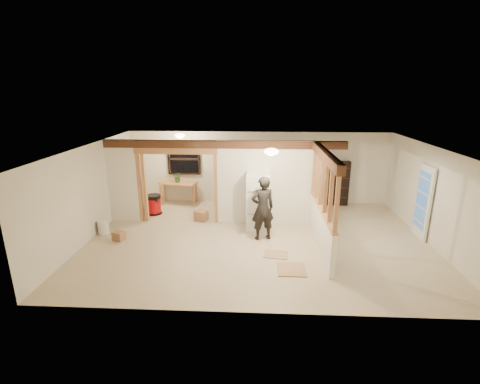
# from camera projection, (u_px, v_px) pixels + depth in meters

# --- Properties ---
(floor) EXTENTS (9.00, 6.50, 0.01)m
(floor) POSITION_uv_depth(u_px,v_px,m) (257.00, 239.00, 9.42)
(floor) COLOR #C4AF91
(floor) RESTS_ON ground
(ceiling) EXTENTS (9.00, 6.50, 0.01)m
(ceiling) POSITION_uv_depth(u_px,v_px,m) (259.00, 147.00, 8.71)
(ceiling) COLOR white
(wall_back) EXTENTS (9.00, 0.01, 2.50)m
(wall_back) POSITION_uv_depth(u_px,v_px,m) (258.00, 168.00, 12.17)
(wall_back) COLOR silver
(wall_back) RESTS_ON floor
(wall_front) EXTENTS (9.00, 0.01, 2.50)m
(wall_front) POSITION_uv_depth(u_px,v_px,m) (258.00, 250.00, 5.95)
(wall_front) COLOR silver
(wall_front) RESTS_ON floor
(wall_left) EXTENTS (0.01, 6.50, 2.50)m
(wall_left) POSITION_uv_depth(u_px,v_px,m) (90.00, 192.00, 9.28)
(wall_left) COLOR silver
(wall_left) RESTS_ON floor
(wall_right) EXTENTS (0.01, 6.50, 2.50)m
(wall_right) POSITION_uv_depth(u_px,v_px,m) (435.00, 197.00, 8.84)
(wall_right) COLOR silver
(wall_right) RESTS_ON floor
(partition_left_stub) EXTENTS (0.90, 0.12, 2.50)m
(partition_left_stub) POSITION_uv_depth(u_px,v_px,m) (123.00, 181.00, 10.41)
(partition_left_stub) COLOR silver
(partition_left_stub) RESTS_ON floor
(partition_center) EXTENTS (2.80, 0.12, 2.50)m
(partition_center) POSITION_uv_depth(u_px,v_px,m) (265.00, 183.00, 10.20)
(partition_center) COLOR silver
(partition_center) RESTS_ON floor
(doorway_frame) EXTENTS (2.46, 0.14, 2.20)m
(doorway_frame) POSITION_uv_depth(u_px,v_px,m) (178.00, 187.00, 10.37)
(doorway_frame) COLOR #B97E4E
(doorway_frame) RESTS_ON floor
(header_beam_back) EXTENTS (7.00, 0.18, 0.22)m
(header_beam_back) POSITION_uv_depth(u_px,v_px,m) (224.00, 144.00, 9.94)
(header_beam_back) COLOR #512E1B
(header_beam_back) RESTS_ON ceiling
(header_beam_right) EXTENTS (0.18, 3.30, 0.22)m
(header_beam_right) POSITION_uv_depth(u_px,v_px,m) (326.00, 155.00, 8.28)
(header_beam_right) COLOR #512E1B
(header_beam_right) RESTS_ON ceiling
(pony_wall) EXTENTS (0.12, 3.20, 1.00)m
(pony_wall) POSITION_uv_depth(u_px,v_px,m) (320.00, 229.00, 8.82)
(pony_wall) COLOR silver
(pony_wall) RESTS_ON floor
(stud_partition) EXTENTS (0.14, 3.20, 1.32)m
(stud_partition) POSITION_uv_depth(u_px,v_px,m) (324.00, 185.00, 8.49)
(stud_partition) COLOR #B97E4E
(stud_partition) RESTS_ON pony_wall
(window_back) EXTENTS (1.12, 0.10, 1.10)m
(window_back) POSITION_uv_depth(u_px,v_px,m) (184.00, 159.00, 12.14)
(window_back) COLOR black
(window_back) RESTS_ON wall_back
(french_door) EXTENTS (0.12, 0.86, 2.00)m
(french_door) POSITION_uv_depth(u_px,v_px,m) (423.00, 202.00, 9.30)
(french_door) COLOR white
(french_door) RESTS_ON floor
(ceiling_dome_main) EXTENTS (0.36, 0.36, 0.16)m
(ceiling_dome_main) POSITION_uv_depth(u_px,v_px,m) (271.00, 152.00, 8.22)
(ceiling_dome_main) COLOR #FFEABF
(ceiling_dome_main) RESTS_ON ceiling
(ceiling_dome_util) EXTENTS (0.32, 0.32, 0.14)m
(ceiling_dome_util) POSITION_uv_depth(u_px,v_px,m) (180.00, 136.00, 11.04)
(ceiling_dome_util) COLOR #FFEABF
(ceiling_dome_util) RESTS_ON ceiling
(hanging_bulb) EXTENTS (0.07, 0.07, 0.07)m
(hanging_bulb) POSITION_uv_depth(u_px,v_px,m) (192.00, 149.00, 10.43)
(hanging_bulb) COLOR #FFD88C
(hanging_bulb) RESTS_ON ceiling
(refrigerator) EXTENTS (0.67, 0.65, 1.62)m
(refrigerator) POSITION_uv_depth(u_px,v_px,m) (258.00, 201.00, 9.97)
(refrigerator) COLOR white
(refrigerator) RESTS_ON floor
(woman) EXTENTS (0.74, 0.60, 1.74)m
(woman) POSITION_uv_depth(u_px,v_px,m) (263.00, 208.00, 9.19)
(woman) COLOR black
(woman) RESTS_ON floor
(work_table) EXTENTS (1.34, 0.86, 0.78)m
(work_table) POSITION_uv_depth(u_px,v_px,m) (179.00, 193.00, 12.21)
(work_table) COLOR #B97E4E
(work_table) RESTS_ON floor
(potted_plant) EXTENTS (0.32, 0.28, 0.36)m
(potted_plant) POSITION_uv_depth(u_px,v_px,m) (178.00, 177.00, 12.07)
(potted_plant) COLOR #34722E
(potted_plant) RESTS_ON work_table
(shop_vac) EXTENTS (0.59, 0.59, 0.65)m
(shop_vac) POSITION_uv_depth(u_px,v_px,m) (154.00, 204.00, 11.21)
(shop_vac) COLOR #B4090C
(shop_vac) RESTS_ON floor
(bookshelf) EXTENTS (0.77, 0.26, 1.55)m
(bookshelf) POSITION_uv_depth(u_px,v_px,m) (337.00, 183.00, 11.99)
(bookshelf) COLOR black
(bookshelf) RESTS_ON floor
(bucket) EXTENTS (0.40, 0.40, 0.39)m
(bucket) POSITION_uv_depth(u_px,v_px,m) (103.00, 227.00, 9.73)
(bucket) COLOR white
(bucket) RESTS_ON floor
(box_util_a) EXTENTS (0.44, 0.40, 0.31)m
(box_util_a) POSITION_uv_depth(u_px,v_px,m) (201.00, 216.00, 10.70)
(box_util_a) COLOR #966848
(box_util_a) RESTS_ON floor
(box_util_b) EXTENTS (0.36, 0.36, 0.26)m
(box_util_b) POSITION_uv_depth(u_px,v_px,m) (148.00, 209.00, 11.39)
(box_util_b) COLOR #966848
(box_util_b) RESTS_ON floor
(box_front) EXTENTS (0.36, 0.32, 0.24)m
(box_front) POSITION_uv_depth(u_px,v_px,m) (119.00, 236.00, 9.31)
(box_front) COLOR #966848
(box_front) RESTS_ON floor
(floor_panel_near) EXTENTS (0.63, 0.63, 0.02)m
(floor_panel_near) POSITION_uv_depth(u_px,v_px,m) (292.00, 269.00, 7.80)
(floor_panel_near) COLOR tan
(floor_panel_near) RESTS_ON floor
(floor_panel_far) EXTENTS (0.63, 0.54, 0.02)m
(floor_panel_far) POSITION_uv_depth(u_px,v_px,m) (276.00, 254.00, 8.51)
(floor_panel_far) COLOR tan
(floor_panel_far) RESTS_ON floor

